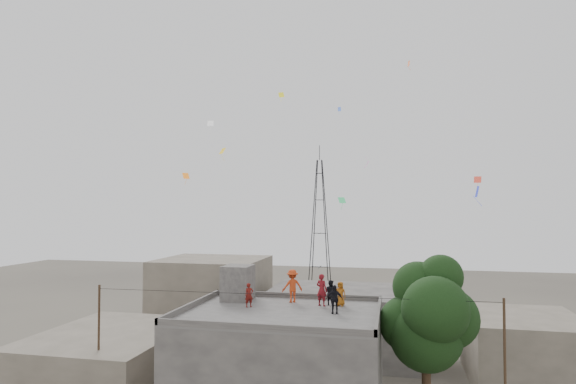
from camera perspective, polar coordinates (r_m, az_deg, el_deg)
name	(u,v)px	position (r m, az deg, el deg)	size (l,w,h in m)	color
main_building	(281,372)	(26.29, -0.81, -20.53)	(10.00, 8.00, 6.10)	#44423F
parapet	(281,309)	(25.46, -0.81, -13.69)	(10.00, 8.00, 0.30)	#44423F
stair_head_box	(238,283)	(28.63, -5.96, -10.64)	(1.60, 1.80, 2.00)	#44423F
neighbor_west	(111,365)	(32.50, -20.28, -18.70)	(8.00, 10.00, 4.00)	#635B4E
neighbor_north	(346,322)	(39.47, 6.92, -15.03)	(12.00, 9.00, 5.00)	#44423F
neighbor_northwest	(212,298)	(43.93, -8.99, -12.34)	(9.00, 8.00, 7.00)	#635B4E
neighbor_east	(525,350)	(36.46, 26.24, -16.42)	(7.00, 8.00, 4.40)	#635B4E
tree	(429,316)	(25.49, 16.38, -13.93)	(4.90, 4.60, 9.10)	black
utility_line	(285,365)	(24.79, -0.31, -19.81)	(20.12, 0.62, 7.40)	black
transmission_tower	(320,226)	(65.04, 3.78, -4.06)	(2.97, 2.97, 20.01)	black
person_red_adult	(322,290)	(26.88, 4.01, -11.50)	(0.63, 0.42, 1.74)	maroon
person_orange_child	(340,294)	(27.01, 6.22, -11.90)	(0.64, 0.42, 1.31)	#9F5212
person_dark_child	(331,293)	(27.13, 5.08, -11.79)	(0.67, 0.52, 1.38)	black
person_dark_adult	(334,299)	(25.08, 5.53, -12.53)	(0.84, 0.35, 1.44)	black
person_orange_adult	(292,286)	(27.81, 0.52, -11.07)	(1.19, 0.69, 1.85)	red
person_red_child	(249,295)	(26.63, -4.64, -12.08)	(0.47, 0.31, 1.28)	#61130F
kites	(326,146)	(32.96, 4.58, 5.49)	(20.13, 13.06, 10.52)	orange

